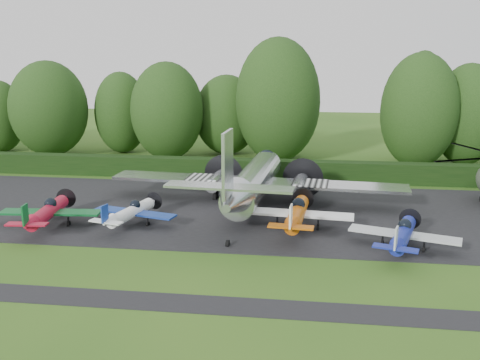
# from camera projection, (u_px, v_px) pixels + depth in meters

# --- Properties ---
(ground) EXTENTS (160.00, 160.00, 0.00)m
(ground) POSITION_uv_depth(u_px,v_px,m) (185.00, 258.00, 33.26)
(ground) COLOR #2A5618
(ground) RESTS_ON ground
(apron) EXTENTS (70.00, 18.00, 0.01)m
(apron) POSITION_uv_depth(u_px,v_px,m) (213.00, 211.00, 42.89)
(apron) COLOR black
(apron) RESTS_ON ground
(taxiway_verge) EXTENTS (70.00, 2.00, 0.00)m
(taxiway_verge) POSITION_uv_depth(u_px,v_px,m) (159.00, 302.00, 27.48)
(taxiway_verge) COLOR black
(taxiway_verge) RESTS_ON ground
(hedgerow) EXTENTS (90.00, 1.60, 2.00)m
(hedgerow) POSITION_uv_depth(u_px,v_px,m) (232.00, 179.00, 53.48)
(hedgerow) COLOR black
(hedgerow) RESTS_ON ground
(transport_plane) EXTENTS (24.80, 19.02, 7.95)m
(transport_plane) POSITION_uv_depth(u_px,v_px,m) (253.00, 181.00, 43.26)
(transport_plane) COLOR silver
(transport_plane) RESTS_ON ground
(light_plane_red) EXTENTS (7.35, 7.73, 2.82)m
(light_plane_red) POSITION_uv_depth(u_px,v_px,m) (48.00, 212.00, 38.67)
(light_plane_red) COLOR #AC0F2A
(light_plane_red) RESTS_ON ground
(light_plane_white) EXTENTS (6.48, 6.81, 2.49)m
(light_plane_white) POSITION_uv_depth(u_px,v_px,m) (131.00, 212.00, 39.08)
(light_plane_white) COLOR white
(light_plane_white) RESTS_ON ground
(light_plane_orange) EXTENTS (7.94, 8.35, 3.05)m
(light_plane_orange) POSITION_uv_depth(u_px,v_px,m) (297.00, 213.00, 38.03)
(light_plane_orange) COLOR #C1580B
(light_plane_orange) RESTS_ON ground
(light_plane_blue) EXTENTS (7.02, 7.39, 2.70)m
(light_plane_blue) POSITION_uv_depth(u_px,v_px,m) (403.00, 234.00, 34.19)
(light_plane_blue) COLOR navy
(light_plane_blue) RESTS_ON ground
(tree_1) EXTENTS (5.76, 5.76, 8.88)m
(tree_1) POSITION_uv_depth(u_px,v_px,m) (1.00, 116.00, 66.47)
(tree_1) COLOR black
(tree_1) RESTS_ON ground
(tree_3) EXTENTS (7.80, 7.80, 9.65)m
(tree_3) POSITION_uv_depth(u_px,v_px,m) (227.00, 115.00, 64.79)
(tree_3) COLOR black
(tree_3) RESTS_ON ground
(tree_4) EXTENTS (7.20, 7.20, 11.20)m
(tree_4) POSITION_uv_depth(u_px,v_px,m) (467.00, 115.00, 58.45)
(tree_4) COLOR black
(tree_4) RESTS_ON ground
(tree_5) EXTENTS (9.16, 9.16, 11.33)m
(tree_5) POSITION_uv_depth(u_px,v_px,m) (49.00, 109.00, 63.69)
(tree_5) COLOR black
(tree_5) RESTS_ON ground
(tree_7) EXTENTS (6.53, 6.53, 9.97)m
(tree_7) POSITION_uv_depth(u_px,v_px,m) (121.00, 113.00, 65.59)
(tree_7) COLOR black
(tree_7) RESTS_ON ground
(tree_8) EXTENTS (8.38, 8.38, 11.27)m
(tree_8) POSITION_uv_depth(u_px,v_px,m) (167.00, 111.00, 61.54)
(tree_8) COLOR black
(tree_8) RESTS_ON ground
(tree_9) EXTENTS (9.46, 9.46, 13.96)m
(tree_9) POSITION_uv_depth(u_px,v_px,m) (278.00, 101.00, 59.73)
(tree_9) COLOR black
(tree_9) RESTS_ON ground
(tree_10) EXTENTS (8.16, 8.16, 12.37)m
(tree_10) POSITION_uv_depth(u_px,v_px,m) (419.00, 111.00, 57.08)
(tree_10) COLOR black
(tree_10) RESTS_ON ground
(tree_11) EXTENTS (5.59, 5.59, 12.50)m
(tree_11) POSITION_uv_depth(u_px,v_px,m) (421.00, 107.00, 60.19)
(tree_11) COLOR black
(tree_11) RESTS_ON ground
(tree_12) EXTENTS (8.22, 8.22, 13.10)m
(tree_12) POSITION_uv_depth(u_px,v_px,m) (285.00, 103.00, 61.92)
(tree_12) COLOR black
(tree_12) RESTS_ON ground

